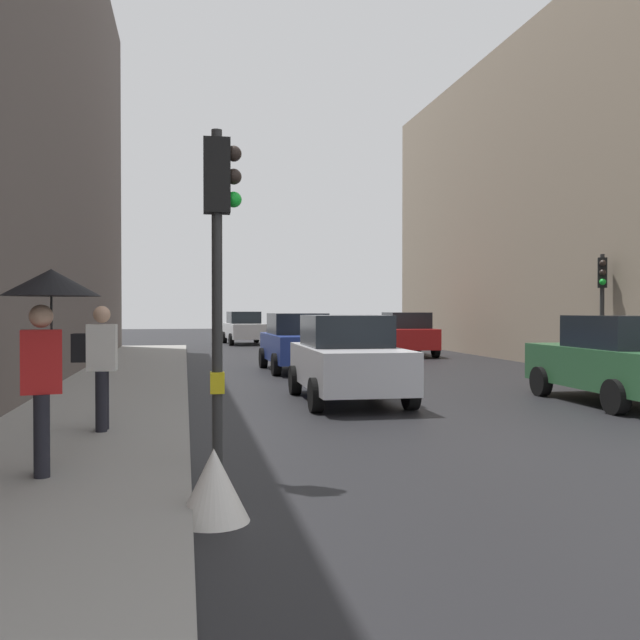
% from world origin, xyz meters
% --- Properties ---
extents(sidewalk_kerb, '(2.95, 40.00, 0.16)m').
position_xyz_m(sidewalk_kerb, '(-7.32, 6.00, 0.08)').
color(sidewalk_kerb, gray).
rests_on(sidewalk_kerb, ground).
extents(traffic_light_mid_street, '(0.36, 0.44, 3.42)m').
position_xyz_m(traffic_light_mid_street, '(5.54, 9.56, 2.36)').
color(traffic_light_mid_street, '#2D2D2D').
rests_on(traffic_light_mid_street, ground).
extents(traffic_light_near_left, '(0.43, 0.25, 3.91)m').
position_xyz_m(traffic_light_near_left, '(-5.52, 0.14, 2.69)').
color(traffic_light_near_left, '#2D2D2D').
rests_on(traffic_light_near_left, ground).
extents(car_green_estate, '(2.08, 4.23, 1.76)m').
position_xyz_m(car_green_estate, '(2.55, 4.52, 0.88)').
color(car_green_estate, '#2D6038').
rests_on(car_green_estate, ground).
extents(car_silver_hatchback, '(2.08, 4.23, 1.76)m').
position_xyz_m(car_silver_hatchback, '(-2.64, 5.95, 0.88)').
color(car_silver_hatchback, '#BCBCC1').
rests_on(car_silver_hatchback, ground).
extents(car_white_compact, '(2.26, 4.32, 1.76)m').
position_xyz_m(car_white_compact, '(-2.75, 29.58, 0.88)').
color(car_white_compact, silver).
rests_on(car_white_compact, ground).
extents(car_blue_van, '(2.10, 4.24, 1.76)m').
position_xyz_m(car_blue_van, '(-2.50, 13.02, 0.88)').
color(car_blue_van, navy).
rests_on(car_blue_van, ground).
extents(car_red_sedan, '(2.24, 4.31, 1.76)m').
position_xyz_m(car_red_sedan, '(2.92, 19.08, 0.88)').
color(car_red_sedan, red).
rests_on(car_red_sedan, ground).
extents(pedestrian_with_umbrella, '(1.00, 1.00, 2.14)m').
position_xyz_m(pedestrian_with_umbrella, '(-7.30, -0.19, 1.84)').
color(pedestrian_with_umbrella, black).
rests_on(pedestrian_with_umbrella, sidewalk_kerb).
extents(pedestrian_with_black_backpack, '(0.61, 0.36, 1.77)m').
position_xyz_m(pedestrian_with_black_backpack, '(-7.11, 2.43, 1.16)').
color(pedestrian_with_black_backpack, black).
rests_on(pedestrian_with_black_backpack, sidewalk_kerb).
extents(warning_sign_triangle, '(0.64, 0.64, 0.65)m').
position_xyz_m(warning_sign_triangle, '(-5.66, -1.60, 0.33)').
color(warning_sign_triangle, silver).
rests_on(warning_sign_triangle, ground).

